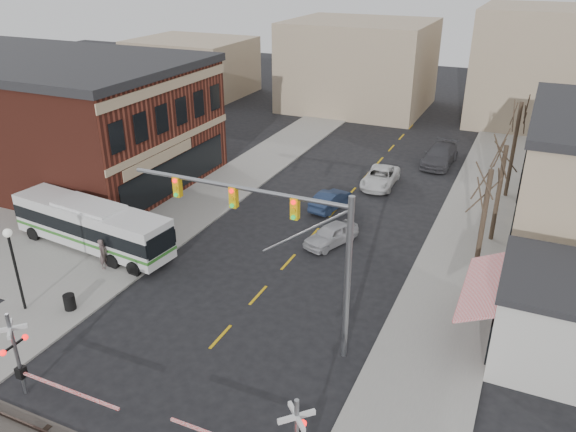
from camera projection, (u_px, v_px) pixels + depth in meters
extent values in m
plane|color=black|center=(198.00, 362.00, 25.56)|extent=(160.00, 160.00, 0.00)
cube|color=gray|center=(232.00, 182.00, 45.59)|extent=(5.00, 60.00, 0.12)
cube|color=gray|center=(474.00, 224.00, 38.51)|extent=(5.00, 60.00, 0.12)
cube|color=#5E251A|center=(24.00, 117.00, 46.93)|extent=(30.00, 15.00, 9.00)
cube|color=#262628|center=(12.00, 58.00, 44.89)|extent=(30.40, 15.40, 0.60)
cube|color=tan|center=(174.00, 141.00, 41.40)|extent=(0.10, 15.00, 0.50)
cube|color=tan|center=(169.00, 86.00, 39.66)|extent=(0.10, 15.00, 0.70)
cube|color=black|center=(177.00, 173.00, 42.46)|extent=(0.08, 13.00, 2.60)
cube|color=red|center=(482.00, 285.00, 25.90)|extent=(1.68, 6.00, 0.87)
cylinder|color=#382B21|center=(482.00, 229.00, 30.07)|extent=(0.28, 0.28, 6.75)
cylinder|color=#382B21|center=(498.00, 194.00, 35.01)|extent=(0.28, 0.28, 6.30)
cylinder|color=#382B21|center=(513.00, 150.00, 41.35)|extent=(0.28, 0.28, 7.20)
cube|color=silver|center=(92.00, 224.00, 34.65)|extent=(11.54, 3.62, 2.48)
cube|color=black|center=(91.00, 222.00, 34.59)|extent=(11.58, 3.66, 0.85)
cube|color=#337A28|center=(93.00, 233.00, 34.91)|extent=(11.58, 3.66, 0.19)
cylinder|color=black|center=(95.00, 242.00, 35.17)|extent=(1.19, 2.54, 0.95)
cylinder|color=gray|center=(347.00, 281.00, 24.30)|extent=(0.28, 0.28, 8.00)
cylinder|color=gray|center=(236.00, 187.00, 24.81)|extent=(10.72, 0.20, 0.20)
cube|color=gold|center=(295.00, 208.00, 23.96)|extent=(0.35, 0.30, 1.00)
cube|color=gold|center=(234.00, 197.00, 25.07)|extent=(0.35, 0.30, 1.00)
cube|color=gold|center=(178.00, 187.00, 26.19)|extent=(0.35, 0.30, 1.00)
cylinder|color=gray|center=(17.00, 355.00, 22.91)|extent=(0.16, 0.16, 4.00)
cube|color=silver|center=(10.00, 329.00, 22.36)|extent=(1.00, 1.00, 0.18)
cube|color=silver|center=(10.00, 329.00, 22.36)|extent=(1.00, 1.00, 0.18)
sphere|color=#FF0C0C|center=(3.00, 353.00, 22.24)|extent=(0.26, 0.26, 0.26)
sphere|color=#FF0C0C|center=(25.00, 337.00, 23.15)|extent=(0.26, 0.26, 0.26)
cube|color=black|center=(21.00, 372.00, 23.29)|extent=(0.35, 0.35, 0.50)
cube|color=#FF0C0C|center=(69.00, 390.00, 22.32)|extent=(5.00, 0.10, 0.10)
cube|color=silver|center=(297.00, 417.00, 18.11)|extent=(1.00, 1.00, 0.18)
cube|color=silver|center=(297.00, 417.00, 18.11)|extent=(1.00, 1.00, 0.18)
sphere|color=#FF0C0C|center=(303.00, 423.00, 18.91)|extent=(0.26, 0.26, 0.26)
cylinder|color=black|center=(17.00, 273.00, 28.29)|extent=(0.14, 0.14, 4.25)
sphere|color=silver|center=(7.00, 233.00, 27.32)|extent=(0.44, 0.44, 0.44)
cylinder|color=black|center=(70.00, 302.00, 28.99)|extent=(0.60, 0.60, 0.83)
imported|color=#A7A7AC|center=(331.00, 234.00, 35.64)|extent=(3.03, 4.31, 1.36)
imported|color=#18253E|center=(330.00, 200.00, 40.68)|extent=(2.07, 4.27, 1.35)
imported|color=silver|center=(380.00, 177.00, 44.68)|extent=(2.52, 5.15, 1.41)
imported|color=#3B3A3F|center=(440.00, 155.00, 49.18)|extent=(2.63, 5.87, 1.67)
imported|color=#5D4B4A|center=(103.00, 254.00, 32.64)|extent=(0.57, 0.74, 1.82)
imported|color=#2E3051|center=(126.00, 232.00, 35.27)|extent=(1.04, 1.04, 1.71)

